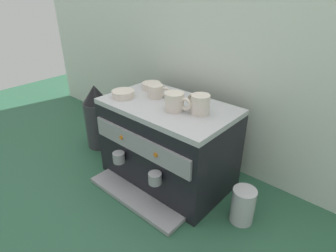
{
  "coord_description": "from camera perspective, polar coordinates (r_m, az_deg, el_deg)",
  "views": [
    {
      "loc": [
        0.77,
        -0.88,
        0.9
      ],
      "look_at": [
        0.0,
        0.0,
        0.29
      ],
      "focal_mm": 30.02,
      "sensor_mm": 36.0,
      "label": 1
    }
  ],
  "objects": [
    {
      "name": "coffee_grinder",
      "position": [
        1.7,
        -14.09,
        1.81
      ],
      "size": [
        0.15,
        0.15,
        0.38
      ],
      "color": "#333338",
      "rests_on": "ground_plane"
    },
    {
      "name": "ceramic_bowl_0",
      "position": [
        1.36,
        -9.09,
        6.43
      ],
      "size": [
        0.11,
        0.11,
        0.03
      ],
      "color": "beige",
      "rests_on": "espresso_machine"
    },
    {
      "name": "tiled_backsplash_wall",
      "position": [
        1.45,
        8.09,
        13.72
      ],
      "size": [
        2.8,
        0.03,
        1.13
      ],
      "primitive_type": "cube",
      "color": "silver",
      "rests_on": "ground_plane"
    },
    {
      "name": "ceramic_bowl_1",
      "position": [
        1.46,
        -3.39,
        8.13
      ],
      "size": [
        0.1,
        0.1,
        0.03
      ],
      "color": "beige",
      "rests_on": "espresso_machine"
    },
    {
      "name": "ground_plane",
      "position": [
        1.48,
        0.0,
        -10.13
      ],
      "size": [
        4.0,
        4.0,
        0.0
      ],
      "primitive_type": "plane",
      "color": "#28563D"
    },
    {
      "name": "milk_pitcher",
      "position": [
        1.24,
        14.96,
        -15.32
      ],
      "size": [
        0.1,
        0.1,
        0.16
      ],
      "primitive_type": "cylinder",
      "color": "#B7B7BC",
      "rests_on": "ground_plane"
    },
    {
      "name": "ceramic_cup_2",
      "position": [
        1.34,
        -2.38,
        7.09
      ],
      "size": [
        0.1,
        0.08,
        0.06
      ],
      "color": "beige",
      "rests_on": "espresso_machine"
    },
    {
      "name": "ceramic_cup_0",
      "position": [
        1.19,
        1.48,
        4.93
      ],
      "size": [
        0.13,
        0.08,
        0.08
      ],
      "color": "beige",
      "rests_on": "espresso_machine"
    },
    {
      "name": "espresso_machine",
      "position": [
        1.36,
        -0.14,
        -3.52
      ],
      "size": [
        0.61,
        0.48,
        0.41
      ],
      "color": "black",
      "rests_on": "ground_plane"
    },
    {
      "name": "ceramic_cup_1",
      "position": [
        1.17,
        6.43,
        4.47
      ],
      "size": [
        0.12,
        0.08,
        0.08
      ],
      "color": "beige",
      "rests_on": "espresso_machine"
    }
  ]
}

